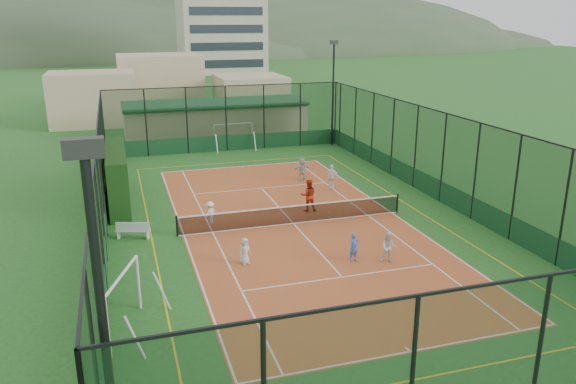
% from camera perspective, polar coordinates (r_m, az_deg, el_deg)
% --- Properties ---
extents(ground, '(300.00, 300.00, 0.00)m').
position_cam_1_polar(ground, '(28.33, 0.56, -3.23)').
color(ground, '#1F5A21').
rests_on(ground, ground).
extents(court_slab, '(11.17, 23.97, 0.01)m').
position_cam_1_polar(court_slab, '(28.33, 0.56, -3.23)').
color(court_slab, '#AD4E26').
rests_on(court_slab, ground).
extents(tennis_net, '(11.67, 0.12, 1.06)m').
position_cam_1_polar(tennis_net, '(28.15, 0.56, -2.22)').
color(tennis_net, black).
rests_on(tennis_net, ground).
extents(perimeter_fence, '(18.12, 34.12, 5.00)m').
position_cam_1_polar(perimeter_fence, '(27.55, 0.57, 1.64)').
color(perimeter_fence, black).
rests_on(perimeter_fence, ground).
extents(floodlight_sw, '(0.60, 0.26, 8.25)m').
position_cam_1_polar(floodlight_sw, '(10.45, -17.73, -17.50)').
color(floodlight_sw, black).
rests_on(floodlight_sw, ground).
extents(floodlight_ne, '(0.60, 0.26, 8.25)m').
position_cam_1_polar(floodlight_ne, '(45.44, 4.59, 9.91)').
color(floodlight_ne, black).
rests_on(floodlight_ne, ground).
extents(clubhouse, '(15.20, 7.20, 3.15)m').
position_cam_1_polar(clubhouse, '(48.67, -7.41, 7.28)').
color(clubhouse, tan).
rests_on(clubhouse, ground).
extents(distant_hills, '(200.00, 60.00, 24.00)m').
position_cam_1_polar(distant_hills, '(175.73, -14.95, 13.52)').
color(distant_hills, '#384C33').
rests_on(distant_hills, ground).
extents(hedge_left, '(1.05, 7.03, 3.07)m').
position_cam_1_polar(hedge_left, '(32.38, -16.94, 1.50)').
color(hedge_left, black).
rests_on(hedge_left, ground).
extents(white_bench, '(1.64, 0.93, 0.89)m').
position_cam_1_polar(white_bench, '(27.29, -15.49, -3.71)').
color(white_bench, white).
rests_on(white_bench, ground).
extents(futsal_goal_near, '(3.26, 1.94, 2.03)m').
position_cam_1_polar(futsal_goal_near, '(19.43, -16.30, -10.81)').
color(futsal_goal_near, white).
rests_on(futsal_goal_near, ground).
extents(futsal_goal_far, '(3.17, 1.05, 2.02)m').
position_cam_1_polar(futsal_goal_far, '(44.31, -5.58, 5.61)').
color(futsal_goal_far, white).
rests_on(futsal_goal_far, ground).
extents(child_near_left, '(0.67, 0.57, 1.15)m').
position_cam_1_polar(child_near_left, '(23.70, -4.41, -6.00)').
color(child_near_left, silver).
rests_on(child_near_left, court_slab).
extents(child_near_mid, '(0.53, 0.42, 1.28)m').
position_cam_1_polar(child_near_mid, '(24.02, 6.71, -5.58)').
color(child_near_mid, '#446FC1').
rests_on(child_near_mid, court_slab).
extents(child_near_right, '(0.81, 0.75, 1.34)m').
position_cam_1_polar(child_near_right, '(24.12, 10.20, -5.56)').
color(child_near_right, white).
rests_on(child_near_right, court_slab).
extents(child_far_left, '(0.86, 0.82, 1.17)m').
position_cam_1_polar(child_far_left, '(28.36, -7.91, -2.10)').
color(child_far_left, white).
rests_on(child_far_left, court_slab).
extents(child_far_right, '(0.97, 0.75, 1.54)m').
position_cam_1_polar(child_far_right, '(33.81, 4.47, 1.54)').
color(child_far_right, white).
rests_on(child_far_right, court_slab).
extents(child_far_back, '(1.38, 0.70, 1.43)m').
position_cam_1_polar(child_far_back, '(35.72, 1.42, 2.35)').
color(child_far_back, silver).
rests_on(child_far_back, court_slab).
extents(coach, '(0.96, 0.81, 1.74)m').
position_cam_1_polar(coach, '(29.90, 2.10, -0.34)').
color(coach, '#B32C13').
rests_on(coach, court_slab).
extents(tennis_balls, '(5.30, 1.26, 0.07)m').
position_cam_1_polar(tennis_balls, '(29.68, 0.44, -2.17)').
color(tennis_balls, '#CCE033').
rests_on(tennis_balls, court_slab).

